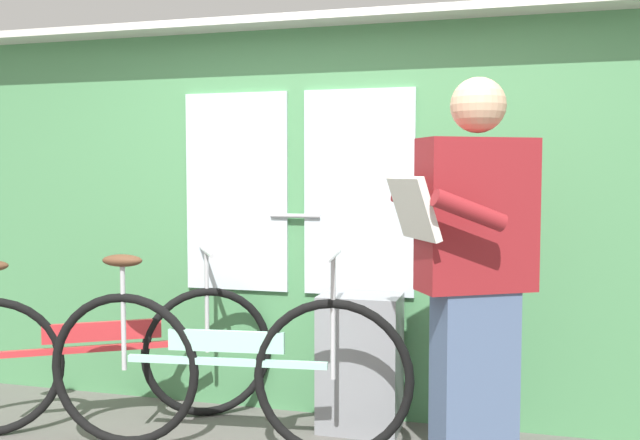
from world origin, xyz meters
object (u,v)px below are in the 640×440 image
at_px(trash_bin_by_wall, 360,363).
at_px(passenger_reading_newspaper, 474,274).
at_px(bicycle_near_door, 225,370).
at_px(bicycle_leaning_behind, 101,355).

bearing_deg(trash_bin_by_wall, passenger_reading_newspaper, -42.20).
height_order(bicycle_near_door, trash_bin_by_wall, bicycle_near_door).
height_order(bicycle_leaning_behind, trash_bin_by_wall, bicycle_leaning_behind).
relative_size(passenger_reading_newspaper, trash_bin_by_wall, 2.44).
bearing_deg(trash_bin_by_wall, bicycle_leaning_behind, -166.83).
xyz_separation_m(bicycle_leaning_behind, passenger_reading_newspaper, (1.92, -0.23, 0.53)).
relative_size(bicycle_near_door, passenger_reading_newspaper, 1.03).
xyz_separation_m(bicycle_near_door, trash_bin_by_wall, (0.56, 0.46, -0.05)).
bearing_deg(trash_bin_by_wall, bicycle_near_door, -140.82).
xyz_separation_m(bicycle_near_door, passenger_reading_newspaper, (1.16, -0.08, 0.51)).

